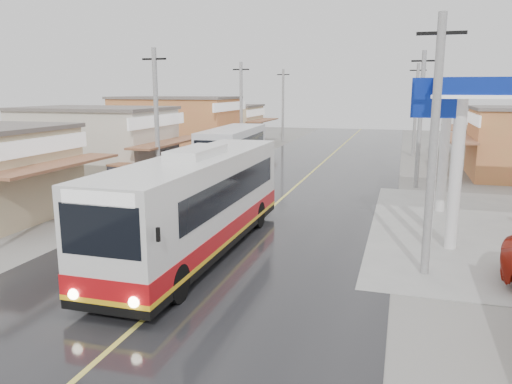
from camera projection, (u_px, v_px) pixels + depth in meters
ground at (219, 254)px, 17.91m from camera, size 120.00×120.00×0.00m
road at (302, 181)px, 32.00m from camera, size 12.00×90.00×0.02m
centre_line at (302, 181)px, 31.99m from camera, size 0.15×90.00×0.01m
shopfronts_left at (143, 166)px, 38.42m from camera, size 11.00×44.00×5.20m
utility_poles_left at (206, 174)px, 34.88m from camera, size 1.60×50.00×8.00m
utility_poles_right at (416, 187)px, 30.06m from camera, size 1.60×36.00×8.00m
coach_bus at (199, 203)px, 17.75m from camera, size 2.88×12.17×3.80m
second_bus at (233, 150)px, 34.26m from camera, size 3.23×9.75×3.19m
cyclist at (183, 199)px, 23.84m from camera, size 0.78×1.89×2.00m
tricycle_near at (128, 175)px, 28.48m from camera, size 1.83×2.44×1.70m
tricycle_far at (154, 173)px, 29.89m from camera, size 1.61×2.22×1.58m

